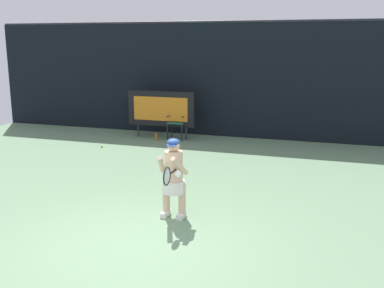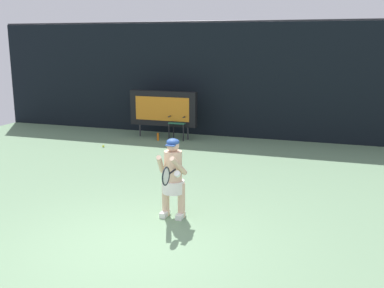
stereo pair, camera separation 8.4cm
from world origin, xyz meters
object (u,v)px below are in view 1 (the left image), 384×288
(scoreboard, at_px, (162,109))
(tennis_ball_loose, at_px, (102,146))
(umpire_chair, at_px, (177,120))
(tennis_player, at_px, (174,176))
(water_bottle, at_px, (156,137))
(tennis_racket, at_px, (167,176))

(scoreboard, distance_m, tennis_ball_loose, 2.33)
(scoreboard, relative_size, umpire_chair, 2.04)
(scoreboard, relative_size, tennis_player, 1.56)
(tennis_player, distance_m, tennis_ball_loose, 5.88)
(umpire_chair, relative_size, water_bottle, 4.08)
(scoreboard, bearing_deg, tennis_player, -66.46)
(tennis_player, xyz_separation_m, tennis_ball_loose, (-3.86, 4.38, -0.72))
(scoreboard, distance_m, tennis_racket, 7.25)
(scoreboard, height_order, tennis_racket, scoreboard)
(water_bottle, bearing_deg, umpire_chair, 39.22)
(umpire_chair, bearing_deg, tennis_player, -70.72)
(umpire_chair, xyz_separation_m, water_bottle, (-0.54, -0.44, -0.50))
(scoreboard, relative_size, tennis_ball_loose, 32.35)
(tennis_player, bearing_deg, scoreboard, 113.54)
(scoreboard, xyz_separation_m, tennis_ball_loose, (-1.17, -1.80, -0.91))
(tennis_ball_loose, bearing_deg, scoreboard, 57.11)
(tennis_racket, bearing_deg, scoreboard, 106.55)
(umpire_chair, relative_size, tennis_racket, 1.79)
(tennis_player, bearing_deg, tennis_ball_loose, 131.38)
(scoreboard, xyz_separation_m, tennis_racket, (2.78, -6.70, -0.05))
(tennis_racket, bearing_deg, umpire_chair, 102.57)
(water_bottle, xyz_separation_m, tennis_racket, (2.79, -6.27, 0.78))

